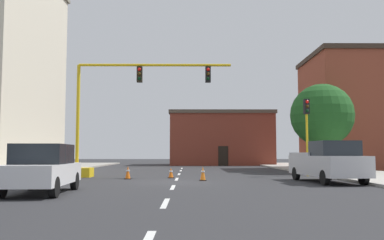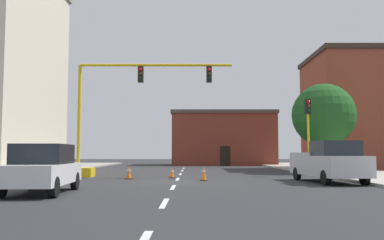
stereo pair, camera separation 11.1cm
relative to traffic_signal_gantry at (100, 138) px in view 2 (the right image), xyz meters
name	(u,v)px [view 2 (the right image)]	position (x,y,z in m)	size (l,w,h in m)	color
ground_plane	(175,182)	(4.66, -4.58, -2.31)	(160.00, 160.00, 0.00)	#2D2D30
sidewalk_left	(8,173)	(-6.93, 3.42, -2.24)	(6.00, 56.00, 0.14)	#9E998E
sidewalk_right	(350,173)	(16.25, 3.42, -2.24)	(6.00, 56.00, 0.14)	#B2ADA3
lane_stripe_seg_1	(163,203)	(4.66, -13.08, -2.30)	(0.16, 2.40, 0.01)	silver
lane_stripe_seg_2	(172,187)	(4.66, -7.58, -2.30)	(0.16, 2.40, 0.01)	silver
lane_stripe_seg_3	(176,179)	(4.66, -2.08, -2.30)	(0.16, 2.40, 0.01)	silver
lane_stripe_seg_4	(179,174)	(4.66, 3.42, -2.30)	(0.16, 2.40, 0.01)	silver
lane_stripe_seg_5	(181,171)	(4.66, 8.92, -2.30)	(0.16, 2.40, 0.01)	silver
lane_stripe_seg_6	(182,168)	(4.66, 14.42, -2.30)	(0.16, 2.40, 0.01)	silver
building_brick_center	(221,139)	(9.14, 26.08, 0.86)	(12.23, 8.69, 6.32)	brown
building_row_right	(374,112)	(21.78, 12.09, 2.79)	(11.45, 8.80, 10.18)	brown
traffic_signal_gantry	(100,138)	(0.00, 0.00, 0.00)	(10.12, 1.20, 6.83)	yellow
traffic_light_pole_right	(307,119)	(12.68, 0.92, 1.22)	(0.32, 0.47, 4.80)	yellow
tree_right_mid	(322,115)	(14.97, 5.10, 1.85)	(4.54, 4.54, 6.44)	#4C3823
pickup_truck_silver	(327,162)	(12.07, -4.68, -1.33)	(2.49, 5.56, 1.99)	#BCBCC1
sedan_white_near_left	(41,168)	(0.14, -10.20, -1.42)	(2.11, 4.60, 1.74)	white
traffic_cone_roadside_a	(203,174)	(6.05, -3.33, -1.94)	(0.36, 0.36, 0.74)	black
traffic_cone_roadside_b	(128,172)	(1.98, -2.03, -1.94)	(0.36, 0.36, 0.74)	black
traffic_cone_roadside_c	(171,173)	(4.30, -1.01, -2.01)	(0.36, 0.36, 0.60)	black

